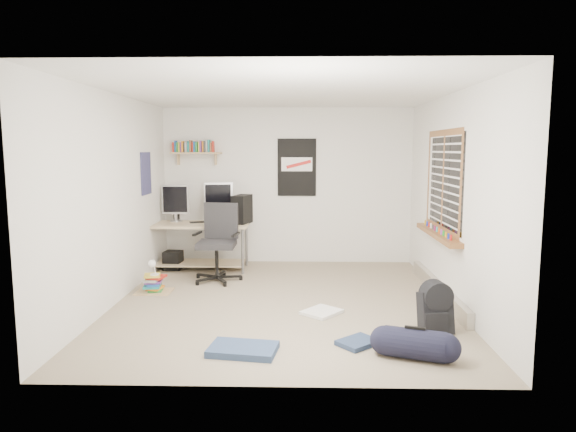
{
  "coord_description": "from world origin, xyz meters",
  "views": [
    {
      "loc": [
        0.21,
        -6.04,
        1.84
      ],
      "look_at": [
        0.06,
        0.27,
        1.02
      ],
      "focal_mm": 32.0,
      "sensor_mm": 36.0,
      "label": 1
    }
  ],
  "objects_px": {
    "backpack": "(435,313)",
    "duffel_bag": "(415,343)",
    "desk": "(198,246)",
    "office_chair": "(217,247)",
    "book_stack": "(154,281)"
  },
  "relations": [
    {
      "from": "backpack",
      "to": "book_stack",
      "type": "xyz_separation_m",
      "value": [
        -3.26,
        1.38,
        -0.05
      ]
    },
    {
      "from": "desk",
      "to": "book_stack",
      "type": "distance_m",
      "value": 1.35
    },
    {
      "from": "desk",
      "to": "office_chair",
      "type": "relative_size",
      "value": 1.41
    },
    {
      "from": "desk",
      "to": "backpack",
      "type": "relative_size",
      "value": 3.67
    },
    {
      "from": "office_chair",
      "to": "book_stack",
      "type": "bearing_deg",
      "value": -132.24
    },
    {
      "from": "desk",
      "to": "office_chair",
      "type": "height_order",
      "value": "office_chair"
    },
    {
      "from": "office_chair",
      "to": "backpack",
      "type": "height_order",
      "value": "office_chair"
    },
    {
      "from": "backpack",
      "to": "duffel_bag",
      "type": "relative_size",
      "value": 0.79
    },
    {
      "from": "desk",
      "to": "backpack",
      "type": "distance_m",
      "value": 3.97
    },
    {
      "from": "desk",
      "to": "backpack",
      "type": "xyz_separation_m",
      "value": [
        2.93,
        -2.67,
        -0.16
      ]
    },
    {
      "from": "office_chair",
      "to": "duffel_bag",
      "type": "bearing_deg",
      "value": -42.09
    },
    {
      "from": "duffel_bag",
      "to": "book_stack",
      "type": "bearing_deg",
      "value": 163.82
    },
    {
      "from": "office_chair",
      "to": "book_stack",
      "type": "xyz_separation_m",
      "value": [
        -0.73,
        -0.59,
        -0.34
      ]
    },
    {
      "from": "office_chair",
      "to": "duffel_bag",
      "type": "distance_m",
      "value": 3.45
    },
    {
      "from": "book_stack",
      "to": "desk",
      "type": "bearing_deg",
      "value": 75.66
    }
  ]
}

